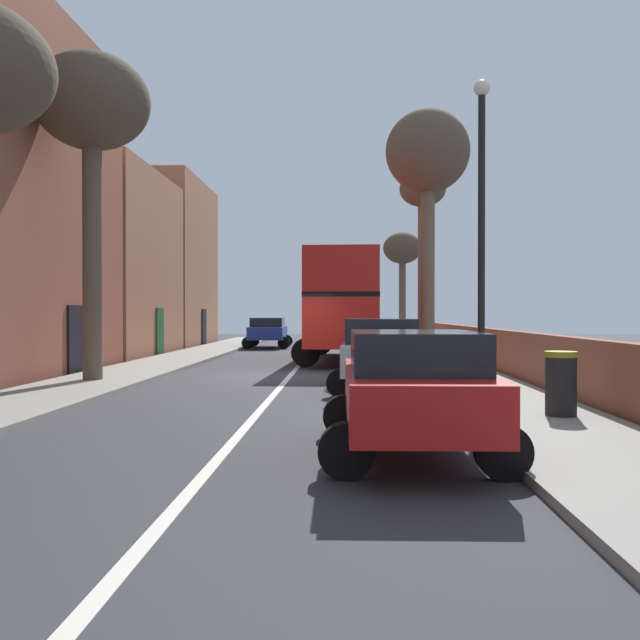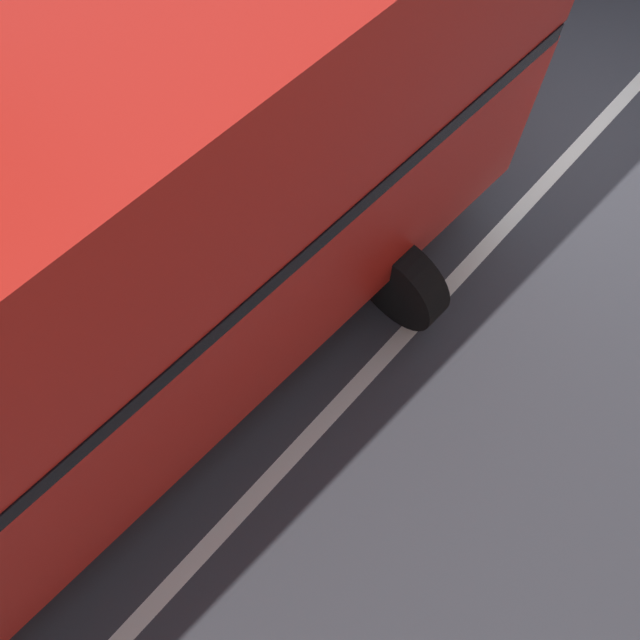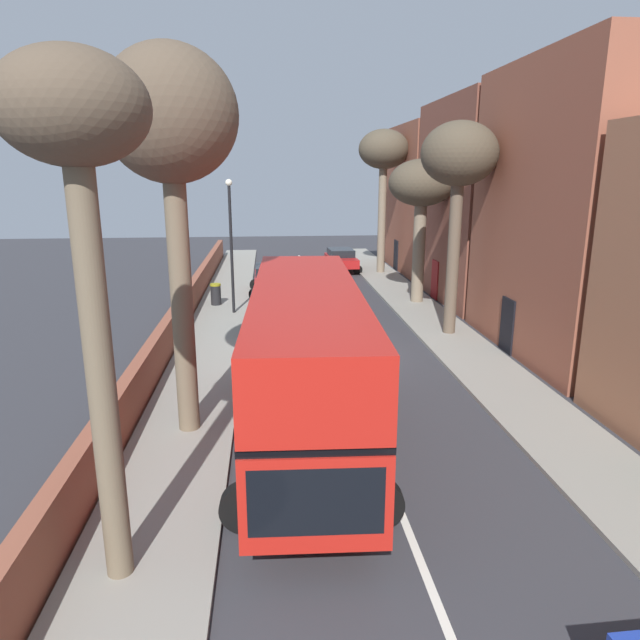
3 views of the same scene
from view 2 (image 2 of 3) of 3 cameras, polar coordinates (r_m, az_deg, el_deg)
ground_plane at (r=9.07m, az=21.79°, el=14.39°), size 84.00×84.00×0.00m
road_centre_line at (r=9.07m, az=21.80°, el=14.40°), size 0.16×54.00×0.01m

